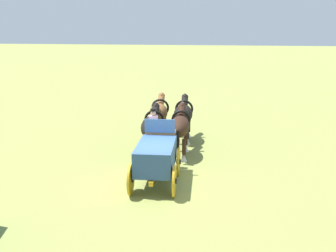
{
  "coord_description": "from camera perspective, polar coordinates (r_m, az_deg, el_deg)",
  "views": [
    {
      "loc": [
        -14.29,
        -2.64,
        5.92
      ],
      "look_at": [
        4.41,
        0.21,
        1.2
      ],
      "focal_mm": 43.34,
      "sensor_mm": 36.0,
      "label": 1
    }
  ],
  "objects": [
    {
      "name": "draft_horse_lead_off",
      "position": [
        21.2,
        2.16,
        1.61
      ],
      "size": [
        2.98,
        1.08,
        2.24
      ],
      "color": "black",
      "rests_on": "ground"
    },
    {
      "name": "draft_horse_rear_near",
      "position": [
        18.81,
        -2.27,
        -0.13
      ],
      "size": [
        3.17,
        1.07,
        2.19
      ],
      "color": "black",
      "rests_on": "ground"
    },
    {
      "name": "draft_horse_lead_near",
      "position": [
        21.3,
        -1.33,
        1.78
      ],
      "size": [
        2.98,
        1.06,
        2.29
      ],
      "color": "brown",
      "rests_on": "ground"
    },
    {
      "name": "show_wagon",
      "position": [
        15.46,
        -1.65,
        -4.16
      ],
      "size": [
        5.58,
        1.86,
        2.62
      ],
      "color": "#2D4C7A",
      "rests_on": "ground"
    },
    {
      "name": "draft_horse_rear_off",
      "position": [
        18.68,
        1.68,
        -0.13
      ],
      "size": [
        3.17,
        1.03,
        2.23
      ],
      "color": "#331E14",
      "rests_on": "ground"
    },
    {
      "name": "ground_plane",
      "position": [
        15.69,
        -1.68,
        -8.16
      ],
      "size": [
        220.0,
        220.0,
        0.0
      ],
      "primitive_type": "plane",
      "color": "olive"
    }
  ]
}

